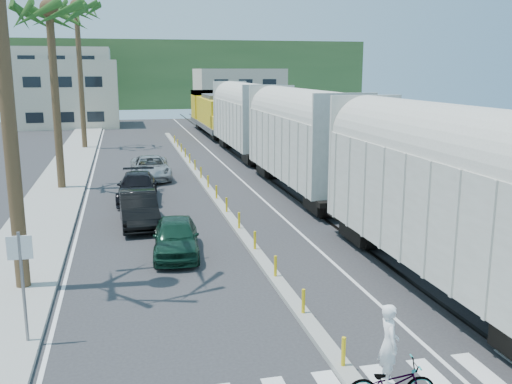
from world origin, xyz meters
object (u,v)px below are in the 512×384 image
at_px(cyclist, 391,374).
at_px(car_lead, 176,237).
at_px(car_second, 139,209).
at_px(street_sign, 22,272).

bearing_deg(cyclist, car_lead, 25.32).
relative_size(car_second, cyclist, 2.05).
distance_m(street_sign, car_lead, 7.88).
relative_size(car_lead, car_second, 0.93).
height_order(street_sign, cyclist, street_sign).
xyz_separation_m(street_sign, car_second, (3.13, 11.00, -1.22)).
xyz_separation_m(car_lead, car_second, (-1.23, 4.56, 0.04)).
bearing_deg(cyclist, street_sign, 67.99).
distance_m(car_lead, cyclist, 11.44).
xyz_separation_m(car_second, cyclist, (4.60, -15.50, -0.04)).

